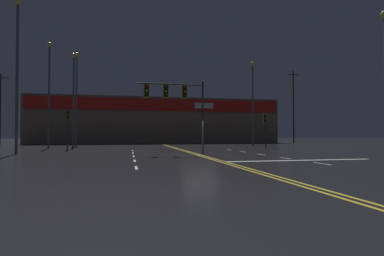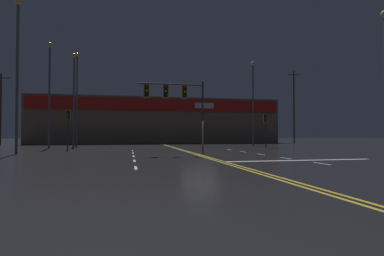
# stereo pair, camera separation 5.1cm
# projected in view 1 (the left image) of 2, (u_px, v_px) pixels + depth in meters

# --- Properties ---
(ground_plane) EXTENTS (200.00, 200.00, 0.00)m
(ground_plane) POSITION_uv_depth(u_px,v_px,m) (200.00, 155.00, 21.21)
(ground_plane) COLOR black
(road_markings) EXTENTS (13.77, 60.00, 0.01)m
(road_markings) POSITION_uv_depth(u_px,v_px,m) (215.00, 156.00, 20.45)
(road_markings) COLOR gold
(road_markings) RESTS_ON ground
(traffic_signal_median) EXTENTS (4.96, 0.36, 5.44)m
(traffic_signal_median) POSITION_uv_depth(u_px,v_px,m) (175.00, 97.00, 22.04)
(traffic_signal_median) COLOR #38383D
(traffic_signal_median) RESTS_ON ground
(traffic_signal_corner_northwest) EXTENTS (0.42, 0.36, 3.86)m
(traffic_signal_corner_northwest) POSITION_uv_depth(u_px,v_px,m) (68.00, 120.00, 28.52)
(traffic_signal_corner_northwest) COLOR #38383D
(traffic_signal_corner_northwest) RESTS_ON ground
(traffic_signal_corner_northeast) EXTENTS (0.42, 0.36, 3.76)m
(traffic_signal_corner_northeast) POSITION_uv_depth(u_px,v_px,m) (265.00, 123.00, 32.72)
(traffic_signal_corner_northeast) COLOR #38383D
(traffic_signal_corner_northeast) RESTS_ON ground
(streetlight_near_right) EXTENTS (0.56, 0.56, 12.02)m
(streetlight_near_right) POSITION_uv_depth(u_px,v_px,m) (17.00, 57.00, 22.90)
(streetlight_near_right) COLOR #59595E
(streetlight_near_right) RESTS_ON ground
(streetlight_median_approach) EXTENTS (0.56, 0.56, 12.43)m
(streetlight_median_approach) POSITION_uv_depth(u_px,v_px,m) (76.00, 88.00, 39.82)
(streetlight_median_approach) COLOR #59595E
(streetlight_median_approach) RESTS_ON ground
(streetlight_far_left) EXTENTS (0.56, 0.56, 11.06)m
(streetlight_far_left) POSITION_uv_depth(u_px,v_px,m) (253.00, 93.00, 39.10)
(streetlight_far_left) COLOR #59595E
(streetlight_far_left) RESTS_ON ground
(streetlight_far_right) EXTENTS (0.56, 0.56, 11.28)m
(streetlight_far_right) POSITION_uv_depth(u_px,v_px,m) (74.00, 88.00, 35.89)
(streetlight_far_right) COLOR #59595E
(streetlight_far_right) RESTS_ON ground
(streetlight_far_median) EXTENTS (0.56, 0.56, 11.53)m
(streetlight_far_median) POSITION_uv_depth(u_px,v_px,m) (49.00, 82.00, 32.34)
(streetlight_far_median) COLOR #59595E
(streetlight_far_median) RESTS_ON ground
(building_backdrop) EXTENTS (40.99, 10.23, 7.59)m
(building_backdrop) POSITION_uv_depth(u_px,v_px,m) (157.00, 121.00, 52.85)
(building_backdrop) COLOR #7A6651
(building_backdrop) RESTS_ON ground
(utility_pole_row) EXTENTS (48.36, 0.26, 12.57)m
(utility_pole_row) POSITION_uv_depth(u_px,v_px,m) (176.00, 107.00, 47.92)
(utility_pole_row) COLOR #4C3828
(utility_pole_row) RESTS_ON ground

